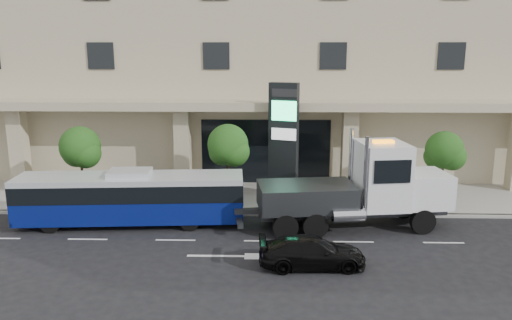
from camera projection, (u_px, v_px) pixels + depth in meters
The scene contains 11 objects.
ground at pixel (264, 229), 23.84m from camera, with size 120.00×120.00×0.00m, color black.
sidewalk at pixel (265, 197), 28.70m from camera, with size 120.00×6.00×0.15m, color gray.
curb at pixel (265, 214), 25.77m from camera, with size 120.00×0.30×0.15m, color gray.
convention_center at pixel (267, 27), 36.68m from camera, with size 60.00×17.60×20.00m.
tree_left at pixel (81, 149), 26.91m from camera, with size 2.27×2.20×4.22m.
tree_mid at pixel (228, 148), 26.67m from camera, with size 2.28×2.20×4.38m.
tree_right at pixel (445, 153), 26.43m from camera, with size 2.10×2.00×4.04m.
city_bus at pixel (131, 197), 24.16m from camera, with size 11.00×3.06×2.75m.
tow_truck at pixel (362, 189), 23.70m from camera, with size 10.32×3.64×4.67m.
black_sedan at pixel (312, 252), 19.65m from camera, with size 1.71×4.20×1.22m, color black.
signage_pylon at pixel (283, 140), 27.85m from camera, with size 1.71×1.08×6.48m.
Camera 1 is at (0.18, -22.53, 8.47)m, focal length 35.00 mm.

